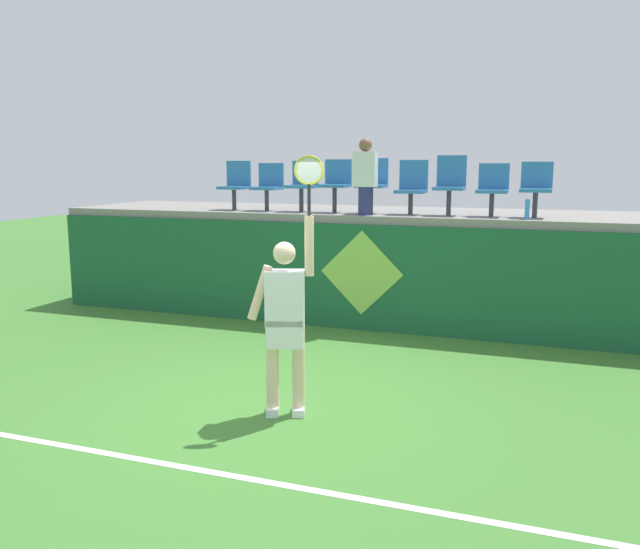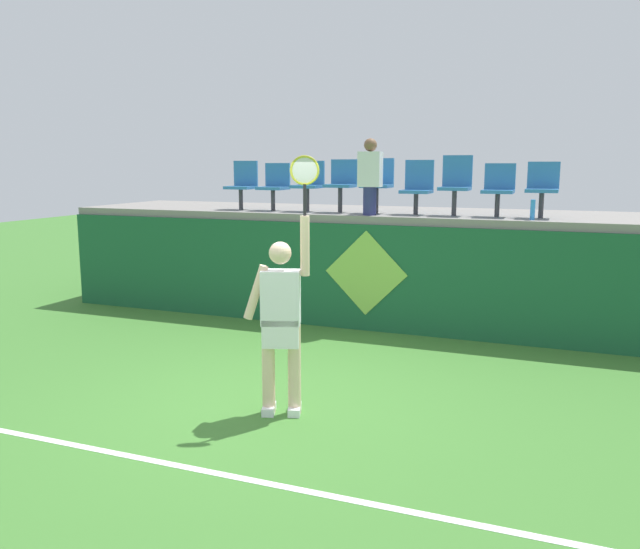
{
  "view_description": "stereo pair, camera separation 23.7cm",
  "coord_description": "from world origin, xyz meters",
  "px_view_note": "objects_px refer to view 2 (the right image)",
  "views": [
    {
      "loc": [
        2.65,
        -5.87,
        2.48
      ],
      "look_at": [
        0.12,
        1.19,
        1.2
      ],
      "focal_mm": 36.42,
      "sensor_mm": 36.0,
      "label": 1
    },
    {
      "loc": [
        2.87,
        -5.79,
        2.48
      ],
      "look_at": [
        0.12,
        1.19,
        1.2
      ],
      "focal_mm": 36.42,
      "sensor_mm": 36.0,
      "label": 2
    }
  ],
  "objects_px": {
    "tennis_player": "(281,317)",
    "stadium_chair_0": "(243,183)",
    "tennis_ball": "(296,400)",
    "stadium_chair_4": "(378,182)",
    "stadium_chair_6": "(456,182)",
    "stadium_chair_7": "(499,187)",
    "stadium_chair_8": "(542,186)",
    "stadium_chair_5": "(418,186)",
    "spectator_0": "(370,175)",
    "stadium_chair_2": "(309,183)",
    "water_bottle": "(533,210)",
    "stadium_chair_3": "(342,182)",
    "stadium_chair_1": "(275,184)"
  },
  "relations": [
    {
      "from": "tennis_player",
      "to": "stadium_chair_2",
      "type": "bearing_deg",
      "value": 108.93
    },
    {
      "from": "stadium_chair_2",
      "to": "stadium_chair_5",
      "type": "distance_m",
      "value": 1.78
    },
    {
      "from": "stadium_chair_2",
      "to": "tennis_player",
      "type": "bearing_deg",
      "value": -71.07
    },
    {
      "from": "stadium_chair_5",
      "to": "stadium_chair_1",
      "type": "bearing_deg",
      "value": -179.82
    },
    {
      "from": "stadium_chair_3",
      "to": "stadium_chair_8",
      "type": "height_order",
      "value": "stadium_chair_3"
    },
    {
      "from": "water_bottle",
      "to": "stadium_chair_6",
      "type": "height_order",
      "value": "stadium_chair_6"
    },
    {
      "from": "tennis_player",
      "to": "spectator_0",
      "type": "height_order",
      "value": "spectator_0"
    },
    {
      "from": "stadium_chair_1",
      "to": "spectator_0",
      "type": "xyz_separation_m",
      "value": [
        1.77,
        -0.41,
        0.16
      ]
    },
    {
      "from": "water_bottle",
      "to": "stadium_chair_2",
      "type": "height_order",
      "value": "stadium_chair_2"
    },
    {
      "from": "stadium_chair_5",
      "to": "stadium_chair_8",
      "type": "distance_m",
      "value": 1.8
    },
    {
      "from": "water_bottle",
      "to": "stadium_chair_5",
      "type": "bearing_deg",
      "value": 166.51
    },
    {
      "from": "stadium_chair_1",
      "to": "stadium_chair_4",
      "type": "xyz_separation_m",
      "value": [
        1.77,
        0.0,
        0.06
      ]
    },
    {
      "from": "stadium_chair_0",
      "to": "stadium_chair_3",
      "type": "distance_m",
      "value": 1.77
    },
    {
      "from": "stadium_chair_1",
      "to": "stadium_chair_2",
      "type": "xyz_separation_m",
      "value": [
        0.61,
        -0.0,
        0.03
      ]
    },
    {
      "from": "stadium_chair_5",
      "to": "tennis_ball",
      "type": "bearing_deg",
      "value": -95.34
    },
    {
      "from": "stadium_chair_8",
      "to": "stadium_chair_2",
      "type": "bearing_deg",
      "value": 179.99
    },
    {
      "from": "stadium_chair_3",
      "to": "stadium_chair_6",
      "type": "bearing_deg",
      "value": 0.28
    },
    {
      "from": "stadium_chair_3",
      "to": "water_bottle",
      "type": "bearing_deg",
      "value": -7.81
    },
    {
      "from": "stadium_chair_1",
      "to": "stadium_chair_7",
      "type": "xyz_separation_m",
      "value": [
        3.59,
        -0.0,
        -0.0
      ]
    },
    {
      "from": "tennis_ball",
      "to": "stadium_chair_7",
      "type": "height_order",
      "value": "stadium_chair_7"
    },
    {
      "from": "stadium_chair_2",
      "to": "stadium_chair_8",
      "type": "relative_size",
      "value": 1.02
    },
    {
      "from": "stadium_chair_5",
      "to": "stadium_chair_7",
      "type": "height_order",
      "value": "stadium_chair_5"
    },
    {
      "from": "stadium_chair_6",
      "to": "stadium_chair_8",
      "type": "bearing_deg",
      "value": -0.42
    },
    {
      "from": "water_bottle",
      "to": "stadium_chair_3",
      "type": "distance_m",
      "value": 2.97
    },
    {
      "from": "tennis_ball",
      "to": "stadium_chair_4",
      "type": "height_order",
      "value": "stadium_chair_4"
    },
    {
      "from": "water_bottle",
      "to": "stadium_chair_6",
      "type": "xyz_separation_m",
      "value": [
        -1.13,
        0.41,
        0.35
      ]
    },
    {
      "from": "water_bottle",
      "to": "stadium_chair_5",
      "type": "height_order",
      "value": "stadium_chair_5"
    },
    {
      "from": "stadium_chair_6",
      "to": "stadium_chair_7",
      "type": "bearing_deg",
      "value": -0.78
    },
    {
      "from": "tennis_player",
      "to": "stadium_chair_5",
      "type": "bearing_deg",
      "value": 84.91
    },
    {
      "from": "stadium_chair_6",
      "to": "spectator_0",
      "type": "height_order",
      "value": "spectator_0"
    },
    {
      "from": "stadium_chair_8",
      "to": "spectator_0",
      "type": "bearing_deg",
      "value": -170.38
    },
    {
      "from": "tennis_ball",
      "to": "stadium_chair_6",
      "type": "height_order",
      "value": "stadium_chair_6"
    },
    {
      "from": "stadium_chair_5",
      "to": "stadium_chair_6",
      "type": "relative_size",
      "value": 0.92
    },
    {
      "from": "stadium_chair_6",
      "to": "stadium_chair_1",
      "type": "bearing_deg",
      "value": -179.85
    },
    {
      "from": "stadium_chair_8",
      "to": "spectator_0",
      "type": "distance_m",
      "value": 2.46
    },
    {
      "from": "stadium_chair_8",
      "to": "stadium_chair_1",
      "type": "bearing_deg",
      "value": 179.99
    },
    {
      "from": "spectator_0",
      "to": "stadium_chair_0",
      "type": "bearing_deg",
      "value": 170.04
    },
    {
      "from": "tennis_player",
      "to": "stadium_chair_0",
      "type": "height_order",
      "value": "tennis_player"
    },
    {
      "from": "water_bottle",
      "to": "stadium_chair_8",
      "type": "distance_m",
      "value": 0.51
    },
    {
      "from": "stadium_chair_3",
      "to": "stadium_chair_7",
      "type": "relative_size",
      "value": 1.08
    },
    {
      "from": "tennis_ball",
      "to": "stadium_chair_8",
      "type": "height_order",
      "value": "stadium_chair_8"
    },
    {
      "from": "stadium_chair_1",
      "to": "stadium_chair_7",
      "type": "distance_m",
      "value": 3.59
    },
    {
      "from": "tennis_player",
      "to": "stadium_chair_4",
      "type": "distance_m",
      "value": 4.31
    },
    {
      "from": "tennis_player",
      "to": "stadium_chair_0",
      "type": "xyz_separation_m",
      "value": [
        -2.62,
        4.13,
        1.17
      ]
    },
    {
      "from": "tennis_ball",
      "to": "stadium_chair_5",
      "type": "height_order",
      "value": "stadium_chair_5"
    },
    {
      "from": "water_bottle",
      "to": "stadium_chair_3",
      "type": "relative_size",
      "value": 0.34
    },
    {
      "from": "tennis_ball",
      "to": "water_bottle",
      "type": "relative_size",
      "value": 0.24
    },
    {
      "from": "water_bottle",
      "to": "stadium_chair_2",
      "type": "bearing_deg",
      "value": 173.44
    },
    {
      "from": "stadium_chair_6",
      "to": "stadium_chair_7",
      "type": "distance_m",
      "value": 0.62
    },
    {
      "from": "stadium_chair_0",
      "to": "stadium_chair_8",
      "type": "distance_m",
      "value": 4.79
    }
  ]
}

